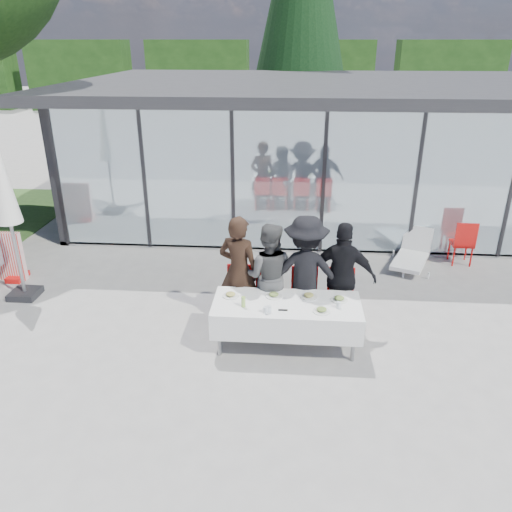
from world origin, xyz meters
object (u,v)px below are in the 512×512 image
at_px(diner_chair_a, 240,291).
at_px(plate_extra, 322,310).
at_px(diner_chair_c, 304,293).
at_px(diner_chair_d, 341,294).
at_px(dining_table, 286,315).
at_px(diner_b, 268,275).
at_px(market_umbrella, 4,193).
at_px(lounger, 413,253).
at_px(folded_eyeglasses, 283,310).
at_px(diner_d, 343,276).
at_px(plate_b, 274,295).
at_px(plate_d, 339,299).
at_px(spare_chair_b, 463,241).
at_px(plate_a, 231,295).
at_px(plate_c, 309,296).
at_px(diner_a, 239,271).
at_px(diner_chair_b, 269,292).
at_px(diner_c, 305,272).
at_px(juice_bottle, 243,302).

bearing_deg(diner_chair_a, plate_extra, -36.56).
height_order(diner_chair_c, diner_chair_d, same).
distance_m(dining_table, diner_b, 0.81).
xyz_separation_m(market_umbrella, lounger, (7.53, 2.04, -1.76)).
distance_m(diner_b, folded_eyeglasses, 0.94).
bearing_deg(diner_d, plate_b, 34.97).
relative_size(diner_chair_d, plate_d, 3.74).
bearing_deg(diner_chair_a, spare_chair_b, 30.17).
distance_m(dining_table, spare_chair_b, 4.95).
xyz_separation_m(plate_b, plate_d, (1.01, -0.05, 0.00)).
distance_m(diner_chair_c, plate_b, 0.78).
relative_size(plate_a, plate_c, 1.00).
bearing_deg(folded_eyeglasses, plate_extra, 0.69).
xyz_separation_m(diner_b, diner_chair_d, (1.20, 0.09, -0.36)).
distance_m(dining_table, diner_a, 1.11).
distance_m(diner_chair_a, plate_c, 1.28).
xyz_separation_m(plate_a, market_umbrella, (-4.02, 1.09, 1.24)).
height_order(diner_chair_c, plate_a, diner_chair_c).
bearing_deg(diner_d, plate_c, 50.92).
relative_size(diner_chair_a, diner_chair_b, 1.00).
distance_m(plate_c, plate_d, 0.47).
height_order(diner_chair_b, diner_d, diner_d).
height_order(diner_chair_b, diner_c, diner_c).
xyz_separation_m(diner_chair_a, folded_eyeglasses, (0.75, -0.98, 0.22)).
xyz_separation_m(plate_b, market_umbrella, (-4.70, 1.05, 1.24)).
bearing_deg(diner_chair_b, diner_b, -90.00).
distance_m(diner_chair_a, lounger, 4.27).
xyz_separation_m(diner_d, folded_eyeglasses, (-0.94, -0.89, -0.16)).
height_order(diner_b, folded_eyeglasses, diner_b).
bearing_deg(diner_d, market_umbrella, 6.27).
bearing_deg(lounger, plate_d, -120.23).
relative_size(plate_a, juice_bottle, 1.59).
xyz_separation_m(diner_a, plate_d, (1.60, -0.51, -0.17)).
xyz_separation_m(diner_chair_b, diner_c, (0.59, -0.09, 0.43)).
bearing_deg(diner_b, juice_bottle, 73.87).
bearing_deg(diner_chair_a, diner_chair_d, 0.00).
distance_m(diner_b, diner_chair_d, 1.26).
bearing_deg(dining_table, diner_a, 140.71).
xyz_separation_m(plate_extra, spare_chair_b, (3.14, 3.56, -0.24)).
xyz_separation_m(diner_c, lounger, (2.35, 2.62, -0.70)).
xyz_separation_m(juice_bottle, lounger, (3.27, 3.44, -0.57)).
distance_m(diner_d, plate_c, 0.72).
relative_size(diner_chair_c, plate_b, 3.74).
bearing_deg(plate_c, plate_a, -177.01).
distance_m(diner_a, lounger, 4.37).
relative_size(plate_b, spare_chair_b, 0.27).
distance_m(diner_b, plate_d, 1.23).
height_order(diner_chair_b, folded_eyeglasses, diner_chair_b).
bearing_deg(market_umbrella, diner_c, -6.42).
bearing_deg(plate_b, plate_extra, -30.14).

